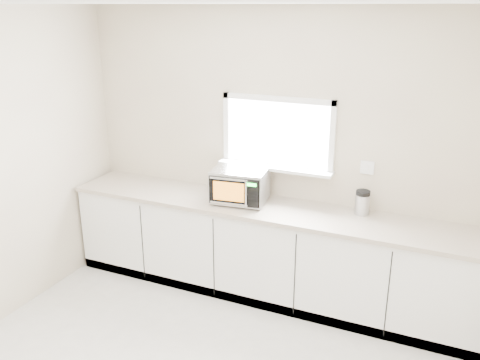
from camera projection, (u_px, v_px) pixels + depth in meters
The scene contains 7 objects.
back_wall at pixel (278, 152), 4.83m from camera, with size 4.00×0.17×2.70m.
cabinets at pixel (265, 252), 4.88m from camera, with size 3.92×0.60×0.88m, color white.
countertop at pixel (265, 208), 4.72m from camera, with size 3.92×0.64×0.04m, color #B6A596.
microwave at pixel (240, 185), 4.77m from camera, with size 0.54×0.45×0.32m.
knife_block at pixel (228, 185), 4.92m from camera, with size 0.12×0.20×0.28m.
cutting_board at pixel (238, 177), 5.03m from camera, with size 0.30×0.30×0.02m, color #9F673D.
coffee_grinder at pixel (362, 202), 4.50m from camera, with size 0.13×0.13×0.23m.
Camera 1 is at (1.56, -2.40, 2.69)m, focal length 38.00 mm.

